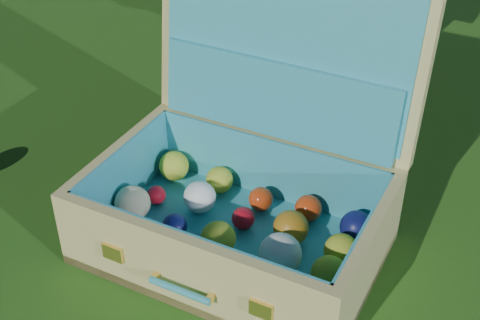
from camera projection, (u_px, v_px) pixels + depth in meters
name	position (u px, v px, depth m)	size (l,w,h in m)	color
ground	(226.00, 214.00, 1.65)	(60.00, 60.00, 0.00)	#215114
suitcase	(252.00, 169.00, 1.51)	(0.78, 0.70, 0.62)	#D2C171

